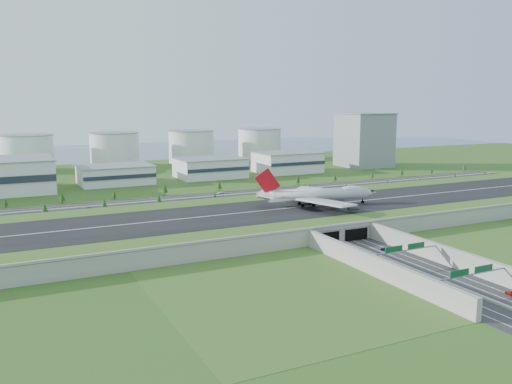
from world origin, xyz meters
name	(u,v)px	position (x,y,z in m)	size (l,w,h in m)	color
ground	(291,222)	(0.00, 0.00, 0.00)	(1200.00, 1200.00, 0.00)	#415A1C
airfield_deck	(291,215)	(0.00, -0.09, 4.12)	(520.00, 100.00, 9.20)	gray
underpass_road	(412,262)	(0.00, -99.42, 3.43)	(38.80, 120.40, 8.00)	#28282B
sign_gantry_near	(405,251)	(0.00, -95.04, 6.95)	(38.70, 0.70, 9.80)	gray
sign_gantry_far	(471,275)	(0.00, -130.04, 6.95)	(38.70, 0.70, 9.80)	gray
north_expressway	(226,196)	(0.00, 95.00, 0.06)	(560.00, 36.00, 0.12)	#28282B
tree_row	(203,192)	(-18.53, 93.22, 4.62)	(505.58, 48.57, 8.29)	#3D2819
hangar_mid_a	(115,175)	(-60.00, 190.00, 7.50)	(58.00, 42.00, 15.00)	silver
hangar_mid_b	(210,168)	(25.00, 190.00, 8.50)	(58.00, 42.00, 17.00)	silver
hangar_mid_c	(287,162)	(105.00, 190.00, 9.50)	(58.00, 42.00, 19.00)	silver
office_tower	(364,140)	(200.00, 195.00, 27.50)	(46.00, 46.00, 55.00)	gray
fuel_tank_a	(27,153)	(-120.00, 310.00, 17.50)	(50.00, 50.00, 35.00)	silver
fuel_tank_b	(115,150)	(-35.00, 310.00, 17.50)	(50.00, 50.00, 35.00)	silver
fuel_tank_c	(191,147)	(50.00, 310.00, 17.50)	(50.00, 50.00, 35.00)	silver
fuel_tank_d	(259,144)	(135.00, 310.00, 17.50)	(50.00, 50.00, 35.00)	silver
bay_water	(115,151)	(0.00, 480.00, 0.03)	(1200.00, 260.00, 0.06)	#3E5B77
boeing_747	(318,194)	(18.15, 0.46, 14.56)	(73.82, 68.96, 23.23)	silver
car_0	(381,263)	(-7.24, -88.94, 0.92)	(1.90, 4.72, 1.61)	#AEADB2
car_1	(427,286)	(-9.83, -118.80, 0.79)	(1.43, 4.09, 1.35)	silver
car_2	(386,249)	(9.21, -72.19, 0.85)	(2.42, 5.25, 1.46)	#0C0D3E
car_3	(510,293)	(11.49, -137.78, 0.79)	(1.89, 4.65, 1.35)	#A80F14
car_4	(89,208)	(-98.02, 88.96, 0.94)	(1.93, 4.80, 1.64)	#5A5B5F
car_5	(303,186)	(71.19, 104.96, 0.84)	(1.52, 4.35, 1.43)	black
car_6	(429,179)	(189.16, 87.48, 0.89)	(2.54, 5.52, 1.53)	#9D9DA1
car_7	(220,193)	(-1.23, 104.28, 0.83)	(2.00, 4.93, 1.43)	white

